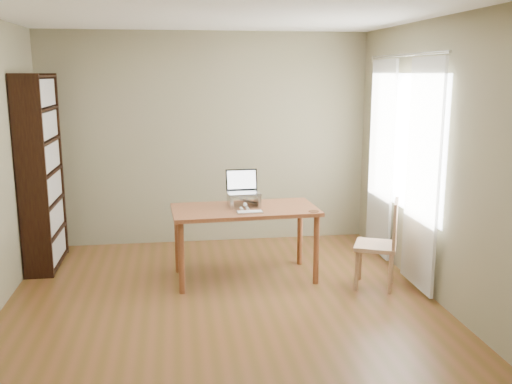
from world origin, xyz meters
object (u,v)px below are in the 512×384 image
bookshelf (41,172)px  chair (382,240)px  keyboard (250,212)px  cat (241,200)px  laptop (243,187)px  desk (245,217)px

bookshelf → chair: (3.45, -1.15, -0.57)m
keyboard → chair: (1.30, -0.21, -0.28)m
bookshelf → cat: (2.11, -0.60, -0.24)m
bookshelf → laptop: bookshelf is taller
keyboard → cat: (-0.04, 0.33, 0.05)m
bookshelf → keyboard: bearing=-23.4°
laptop → cat: laptop is taller
desk → cat: size_ratio=3.21×
bookshelf → chair: 3.68m
desk → keyboard: keyboard is taller
desk → chair: bearing=-21.2°
keyboard → cat: bearing=95.5°
cat → desk: bearing=-83.0°
bookshelf → laptop: size_ratio=6.14×
desk → chair: (1.32, -0.43, -0.18)m
laptop → cat: bearing=-129.5°
laptop → bookshelf: bearing=161.9°
bookshelf → keyboard: 2.36m
keyboard → chair: 1.34m
keyboard → chair: size_ratio=0.29×
desk → keyboard: size_ratio=5.74×
desk → laptop: size_ratio=4.41×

